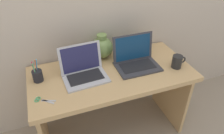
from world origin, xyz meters
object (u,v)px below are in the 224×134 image
(green_vase, at_px, (102,47))
(pen_cup, at_px, (38,75))
(coffee_mug, at_px, (177,62))
(scissors, at_px, (41,100))
(laptop_left, at_px, (83,69))
(laptop_right, at_px, (135,58))

(green_vase, bearing_deg, pen_cup, -163.87)
(coffee_mug, xyz_separation_m, scissors, (-1.10, -0.03, -0.05))
(laptop_left, relative_size, laptop_right, 0.98)
(laptop_left, height_order, laptop_right, laptop_right)
(green_vase, distance_m, coffee_mug, 0.65)
(laptop_left, distance_m, laptop_right, 0.45)
(laptop_right, bearing_deg, pen_cup, 176.37)
(laptop_left, relative_size, coffee_mug, 2.79)
(laptop_right, xyz_separation_m, pen_cup, (-0.79, 0.05, -0.02))
(laptop_left, xyz_separation_m, green_vase, (0.23, 0.22, 0.03))
(laptop_left, relative_size, pen_cup, 1.89)
(coffee_mug, height_order, scissors, coffee_mug)
(pen_cup, distance_m, scissors, 0.24)
(laptop_right, distance_m, scissors, 0.81)
(laptop_left, bearing_deg, pen_cup, 171.07)
(green_vase, xyz_separation_m, coffee_mug, (0.53, -0.37, -0.04))
(green_vase, bearing_deg, laptop_right, -43.80)
(laptop_left, relative_size, green_vase, 1.59)
(green_vase, xyz_separation_m, scissors, (-0.57, -0.40, -0.09))
(scissors, bearing_deg, coffee_mug, 1.33)
(pen_cup, height_order, scissors, pen_cup)
(green_vase, bearing_deg, laptop_left, -136.04)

